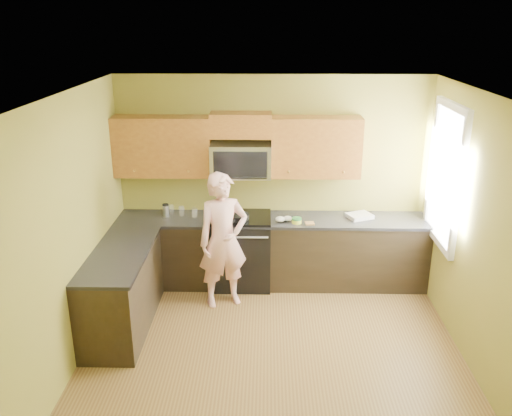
{
  "coord_description": "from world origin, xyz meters",
  "views": [
    {
      "loc": [
        -0.07,
        -4.74,
        3.37
      ],
      "look_at": [
        -0.2,
        1.3,
        1.2
      ],
      "focal_mm": 37.55,
      "sensor_mm": 36.0,
      "label": 1
    }
  ],
  "objects_px": {
    "frying_pan": "(238,219)",
    "butter_tub": "(297,223)",
    "microwave": "(241,176)",
    "stove": "(241,250)",
    "travel_mug": "(166,217)",
    "woman": "(223,241)"
  },
  "relations": [
    {
      "from": "frying_pan",
      "to": "butter_tub",
      "type": "bearing_deg",
      "value": 9.65
    },
    {
      "from": "stove",
      "to": "butter_tub",
      "type": "relative_size",
      "value": 7.68
    },
    {
      "from": "frying_pan",
      "to": "butter_tub",
      "type": "distance_m",
      "value": 0.75
    },
    {
      "from": "stove",
      "to": "frying_pan",
      "type": "bearing_deg",
      "value": -111.8
    },
    {
      "from": "woman",
      "to": "travel_mug",
      "type": "relative_size",
      "value": 9.63
    },
    {
      "from": "woman",
      "to": "butter_tub",
      "type": "distance_m",
      "value": 0.98
    },
    {
      "from": "butter_tub",
      "to": "travel_mug",
      "type": "relative_size",
      "value": 0.71
    },
    {
      "from": "frying_pan",
      "to": "butter_tub",
      "type": "relative_size",
      "value": 4.04
    },
    {
      "from": "microwave",
      "to": "frying_pan",
      "type": "bearing_deg",
      "value": -99.56
    },
    {
      "from": "woman",
      "to": "travel_mug",
      "type": "xyz_separation_m",
      "value": [
        -0.78,
        0.57,
        0.08
      ]
    },
    {
      "from": "butter_tub",
      "to": "travel_mug",
      "type": "distance_m",
      "value": 1.69
    },
    {
      "from": "stove",
      "to": "frying_pan",
      "type": "relative_size",
      "value": 1.9
    },
    {
      "from": "stove",
      "to": "woman",
      "type": "xyz_separation_m",
      "value": [
        -0.19,
        -0.53,
        0.36
      ]
    },
    {
      "from": "stove",
      "to": "microwave",
      "type": "bearing_deg",
      "value": 90.0
    },
    {
      "from": "microwave",
      "to": "frying_pan",
      "type": "distance_m",
      "value": 0.55
    },
    {
      "from": "microwave",
      "to": "travel_mug",
      "type": "bearing_deg",
      "value": -175.44
    },
    {
      "from": "butter_tub",
      "to": "travel_mug",
      "type": "xyz_separation_m",
      "value": [
        -1.68,
        0.2,
        0.0
      ]
    },
    {
      "from": "microwave",
      "to": "frying_pan",
      "type": "height_order",
      "value": "microwave"
    },
    {
      "from": "stove",
      "to": "microwave",
      "type": "relative_size",
      "value": 1.25
    },
    {
      "from": "microwave",
      "to": "butter_tub",
      "type": "height_order",
      "value": "microwave"
    },
    {
      "from": "woman",
      "to": "butter_tub",
      "type": "bearing_deg",
      "value": 1.13
    },
    {
      "from": "stove",
      "to": "frying_pan",
      "type": "distance_m",
      "value": 0.48
    }
  ]
}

